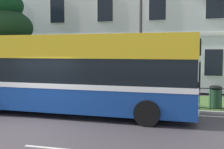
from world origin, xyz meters
TOP-DOWN VIEW (x-y plane):
  - ground_plane at (0.00, 0.81)m, footprint 60.00×56.00m
  - georgian_townhouse at (-0.08, 14.38)m, footprint 17.44×9.29m
  - iron_verge_railing at (-0.08, 4.40)m, footprint 18.38×0.04m
  - single_decker_bus at (0.66, 2.54)m, footprint 10.42×2.76m
  - street_lamp_post at (3.15, 4.90)m, footprint 0.36×0.24m
  - litter_bin at (6.58, 4.94)m, footprint 0.56×0.56m

SIDE VIEW (x-z plane):
  - ground_plane at x=0.00m, z-range -0.11..0.07m
  - iron_verge_railing at x=-0.08m, z-range 0.14..1.11m
  - litter_bin at x=6.58m, z-range 0.12..1.17m
  - single_decker_bus at x=0.66m, z-range 0.08..3.42m
  - street_lamp_post at x=3.15m, z-range 0.60..6.92m
  - georgian_townhouse at x=-0.08m, z-range 0.15..13.08m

